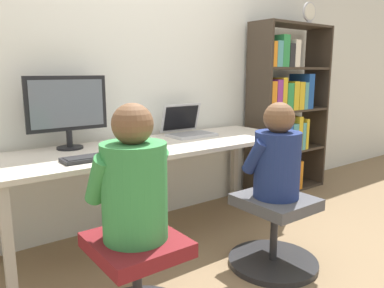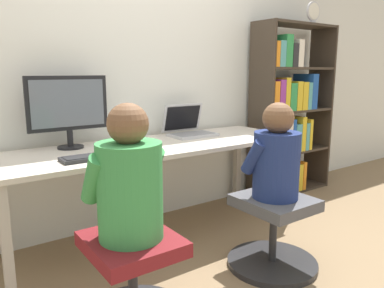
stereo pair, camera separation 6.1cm
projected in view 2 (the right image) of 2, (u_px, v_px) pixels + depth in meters
name	position (u px, v px, depth m)	size (l,w,h in m)	color
ground_plane	(186.00, 256.00, 2.53)	(14.00, 14.00, 0.00)	#846B4C
wall_back	(128.00, 62.00, 2.91)	(10.00, 0.05, 2.60)	silver
desk	(157.00, 152.00, 2.69)	(2.22, 0.71, 0.72)	beige
desktop_monitor	(68.00, 108.00, 2.48)	(0.54, 0.17, 0.48)	black
laptop	(189.00, 129.00, 3.04)	(0.37, 0.31, 0.25)	#B7B7BC
keyboard	(96.00, 156.00, 2.23)	(0.41, 0.14, 0.03)	#232326
computer_mouse_by_keyboard	(137.00, 150.00, 2.40)	(0.07, 0.09, 0.03)	#99999E
office_chair_left	(133.00, 282.00, 1.81)	(0.57, 0.57, 0.46)	#262628
office_chair_right	(273.00, 232.00, 2.36)	(0.57, 0.57, 0.46)	#262628
person_at_monitor	(129.00, 181.00, 1.71)	(0.37, 0.32, 0.63)	#388C47
person_at_laptop	(276.00, 157.00, 2.27)	(0.35, 0.29, 0.59)	navy
bookshelf	(287.00, 119.00, 3.72)	(0.92, 0.32, 1.68)	#382D23
desk_clock	(313.00, 12.00, 3.59)	(0.18, 0.03, 0.20)	#B2B2B7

